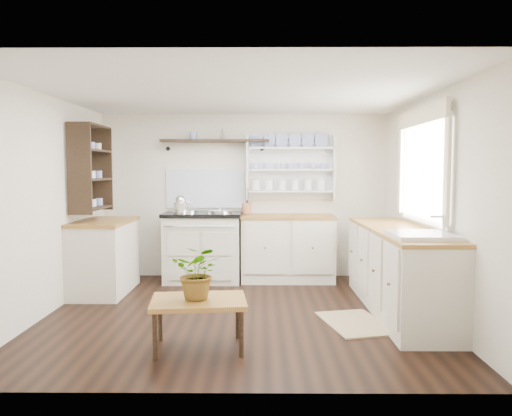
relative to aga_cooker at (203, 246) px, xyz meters
name	(u,v)px	position (x,y,z in m)	size (l,w,h in m)	color
floor	(239,313)	(0.56, -1.57, -0.48)	(4.00, 3.80, 0.01)	black
wall_back	(244,196)	(0.56, 0.33, 0.67)	(4.00, 0.02, 2.30)	beige
wall_right	(431,205)	(2.56, -1.57, 0.67)	(0.02, 3.80, 2.30)	beige
wall_left	(47,205)	(-1.44, -1.57, 0.67)	(0.02, 3.80, 2.30)	beige
ceiling	(238,93)	(0.56, -1.57, 1.82)	(4.00, 3.80, 0.01)	white
window	(422,165)	(2.51, -1.42, 1.09)	(0.08, 1.55, 1.22)	white
aga_cooker	(203,246)	(0.00, 0.00, 0.00)	(1.05, 0.73, 0.97)	beige
back_cabinets	(287,247)	(1.16, 0.03, -0.02)	(1.27, 0.63, 0.90)	silver
right_cabinets	(398,269)	(2.26, -1.47, -0.02)	(0.62, 2.43, 0.90)	silver
belfast_sink	(421,248)	(2.26, -2.22, 0.32)	(0.55, 0.60, 0.45)	white
left_cabinets	(104,256)	(-1.14, -0.67, -0.02)	(0.62, 1.13, 0.90)	silver
plate_rack	(290,167)	(1.21, 0.29, 1.08)	(1.20, 0.22, 0.90)	white
high_shelf	(215,142)	(0.16, 0.21, 1.43)	(1.50, 0.29, 0.16)	black
left_shelving	(91,167)	(-1.28, -0.67, 1.07)	(0.28, 0.80, 1.05)	black
kettle	(181,205)	(-0.28, -0.12, 0.57)	(0.20, 0.20, 0.24)	silver
utensil_crock	(246,208)	(0.59, 0.11, 0.51)	(0.13, 0.13, 0.15)	#A2623B
center_table	(199,304)	(0.26, -2.62, -0.10)	(0.84, 0.64, 0.43)	brown
potted_plant	(198,272)	(0.26, -2.62, 0.18)	(0.41, 0.36, 0.46)	#3F7233
floor_rug	(355,323)	(1.72, -1.93, -0.47)	(0.55, 0.85, 0.02)	#977657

